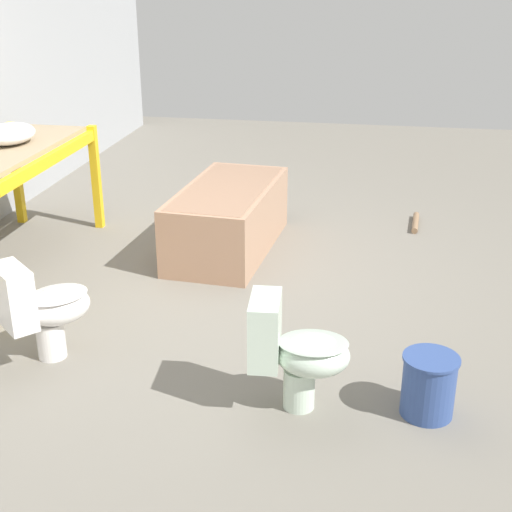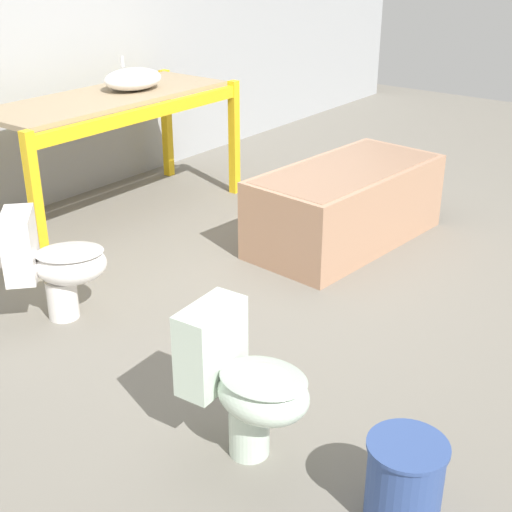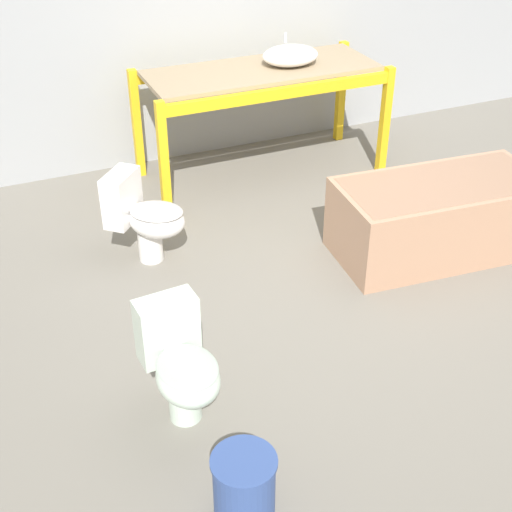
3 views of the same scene
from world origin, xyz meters
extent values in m
plane|color=slate|center=(0.00, 0.00, 0.00)|extent=(12.00, 12.00, 0.00)
cube|color=yellow|center=(1.05, 1.19, 0.48)|extent=(0.07, 0.07, 0.95)
cube|color=yellow|center=(1.05, 1.98, 0.48)|extent=(0.07, 0.07, 0.95)
cube|color=yellow|center=(0.05, 1.19, 0.87)|extent=(1.99, 0.06, 0.09)
ellipsoid|color=white|center=(0.31, 1.57, 1.03)|extent=(0.48, 0.37, 0.16)
cube|color=tan|center=(0.71, -0.11, 0.28)|extent=(1.54, 0.83, 0.55)
cube|color=#977056|center=(0.71, -0.11, 0.44)|extent=(1.46, 0.74, 0.24)
cylinder|color=white|center=(-1.25, 0.60, 0.12)|extent=(0.18, 0.18, 0.24)
ellipsoid|color=white|center=(-1.20, 0.56, 0.33)|extent=(0.52, 0.51, 0.22)
ellipsoid|color=beige|center=(-1.20, 0.56, 0.41)|extent=(0.49, 0.49, 0.03)
cube|color=white|center=(-1.39, 0.73, 0.47)|extent=(0.34, 0.35, 0.38)
cylinder|color=silver|center=(-1.52, -0.99, 0.12)|extent=(0.18, 0.18, 0.24)
ellipsoid|color=silver|center=(-1.52, -1.06, 0.33)|extent=(0.35, 0.43, 0.22)
ellipsoid|color=#A3B3A3|center=(-1.52, -1.06, 0.41)|extent=(0.33, 0.41, 0.03)
cube|color=silver|center=(-1.54, -0.80, 0.47)|extent=(0.33, 0.18, 0.38)
cylinder|color=#334C8C|center=(-1.47, -1.69, 0.18)|extent=(0.29, 0.29, 0.36)
cylinder|color=#334C8C|center=(-1.47, -1.69, 0.35)|extent=(0.31, 0.31, 0.02)
cylinder|color=#8C6B4C|center=(1.59, -1.72, 0.03)|extent=(0.48, 0.09, 0.06)
camera|label=1|loc=(-4.88, -1.34, 2.31)|focal=50.00mm
camera|label=2|loc=(-3.45, -2.51, 2.07)|focal=50.00mm
camera|label=3|loc=(-2.28, -3.70, 2.85)|focal=50.00mm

